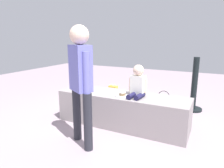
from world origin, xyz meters
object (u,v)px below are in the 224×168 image
handbag_brown_canvas (122,104)px  party_cup_red (136,106)px  water_bottle_near_gift (163,116)px  child_seated (138,83)px  adult_standing (81,76)px  cake_plate (122,95)px  handbag_black_leather (164,100)px  gift_bag (113,91)px

handbag_brown_canvas → party_cup_red: bearing=31.2°
handbag_brown_canvas → water_bottle_near_gift: bearing=-12.8°
child_seated → adult_standing: (-0.48, -0.78, 0.20)m
adult_standing → cake_plate: 0.84m
cake_plate → handbag_black_leather: (0.33, 1.42, -0.44)m
water_bottle_near_gift → handbag_brown_canvas: handbag_brown_canvas is taller
child_seated → party_cup_red: 1.12m
handbag_black_leather → adult_standing: bearing=-105.7°
party_cup_red → water_bottle_near_gift: bearing=-28.8°
water_bottle_near_gift → handbag_brown_canvas: size_ratio=0.62×
child_seated → handbag_brown_canvas: size_ratio=1.48×
water_bottle_near_gift → party_cup_red: bearing=151.2°
child_seated → gift_bag: size_ratio=1.50×
gift_bag → handbag_black_leather: size_ratio=0.98×
cake_plate → child_seated: bearing=21.3°
gift_bag → handbag_black_leather: gift_bag is taller
child_seated → handbag_black_leather: size_ratio=1.47×
gift_bag → party_cup_red: size_ratio=2.96×
water_bottle_near_gift → party_cup_red: (-0.62, 0.34, -0.04)m
water_bottle_near_gift → handbag_black_leather: 0.86m
party_cup_red → handbag_brown_canvas: handbag_brown_canvas is taller
water_bottle_near_gift → child_seated: bearing=-120.9°
gift_bag → handbag_brown_canvas: 0.86m
adult_standing → handbag_brown_canvas: adult_standing is taller
gift_bag → party_cup_red: bearing=-35.1°
child_seated → handbag_black_leather: bearing=85.1°
adult_standing → cake_plate: adult_standing is taller
child_seated → gift_bag: 1.85m
water_bottle_near_gift → handbag_brown_canvas: 0.88m
child_seated → water_bottle_near_gift: child_seated is taller
gift_bag → handbag_black_leather: (1.21, -0.04, -0.04)m
adult_standing → child_seated: bearing=58.4°
cake_plate → water_bottle_near_gift: bearing=48.6°
handbag_brown_canvas → child_seated: bearing=-50.5°
cake_plate → gift_bag: bearing=121.2°
adult_standing → cake_plate: (0.27, 0.69, -0.39)m
adult_standing → handbag_black_leather: size_ratio=4.69×
adult_standing → party_cup_red: adult_standing is taller
cake_plate → handbag_brown_canvas: cake_plate is taller
gift_bag → handbag_brown_canvas: (0.53, -0.68, -0.03)m
gift_bag → water_bottle_near_gift: size_ratio=1.59×
cake_plate → gift_bag: size_ratio=0.69×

